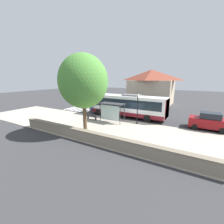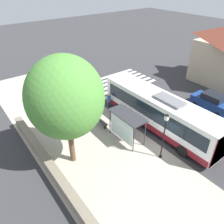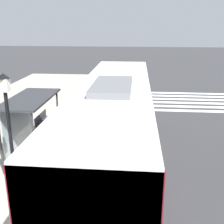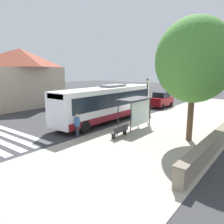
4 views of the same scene
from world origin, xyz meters
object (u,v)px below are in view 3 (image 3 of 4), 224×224
Objects in this scene: bus_shelter at (27,109)px; street_lamp_near at (10,132)px; bus at (114,122)px; bench at (43,121)px; pedestrian at (95,102)px.

street_lamp_near reaches higher than bus_shelter.
bus reaches higher than bus_shelter.
bus reaches higher than bench.
bus is 5.52m from bench.
bus_shelter is at bearing -80.81° from bench.
bus_shelter is 3.47m from street_lamp_near.
street_lamp_near is (0.83, -3.35, 0.35)m from bus_shelter.
bus_shelter is 0.82× the size of street_lamp_near.
bus_shelter reaches higher than pedestrian.
bus is 3.59m from bus_shelter.
street_lamp_near is at bearing -76.05° from bus_shelter.
bench is at bearing 99.19° from bus_shelter.
pedestrian is at bearing 68.55° from bus_shelter.
bus reaches higher than pedestrian.
bench is at bearing 138.99° from bus.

